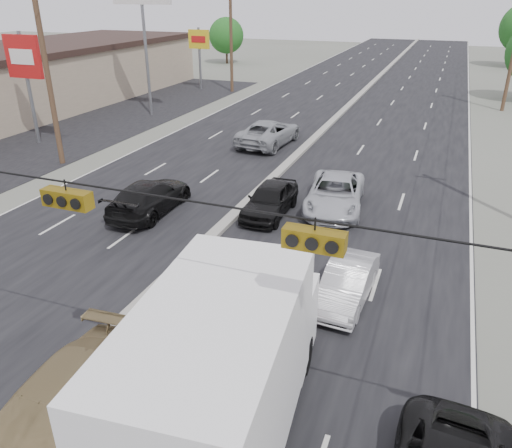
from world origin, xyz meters
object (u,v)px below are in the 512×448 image
object	(u,v)px
utility_pole_left_c	(231,38)
tan_sedan	(56,420)
queue_car_a	(270,200)
box_truck	(226,370)
queue_car_c	(335,194)
queue_car_b	(347,283)
oncoming_near	(150,197)
tree_left_far	(226,35)
utility_pole_left_b	(47,74)
pole_sign_far	(199,44)
oncoming_far	(269,133)
pole_sign_mid	(24,63)
red_sedan	(223,306)

from	to	relation	value
utility_pole_left_c	tan_sedan	distance (m)	43.82
queue_car_a	box_truck	bearing A→B (deg)	-74.78
queue_car_c	utility_pole_left_c	bearing A→B (deg)	115.43
queue_car_b	oncoming_near	bearing A→B (deg)	160.77
tree_left_far	utility_pole_left_b	bearing A→B (deg)	-78.08
tan_sedan	queue_car_a	size ratio (longest dim) A/B	1.36
box_truck	queue_car_a	world-z (taller)	box_truck
queue_car_a	queue_car_c	xyz separation A→B (m)	(2.57, 1.69, 0.02)
queue_car_b	pole_sign_far	bearing A→B (deg)	126.28
queue_car_b	queue_car_a	bearing A→B (deg)	132.13
utility_pole_left_b	tree_left_far	xyz separation A→B (m)	(-9.50, 45.00, -1.39)
queue_car_a	utility_pole_left_c	bearing A→B (deg)	116.52
pole_sign_far	box_truck	world-z (taller)	pole_sign_far
tan_sedan	oncoming_near	bearing A→B (deg)	109.46
pole_sign_far	oncoming_near	bearing A→B (deg)	-67.37
queue_car_a	queue_car_b	size ratio (longest dim) A/B	1.09
utility_pole_left_b	queue_car_b	world-z (taller)	utility_pole_left_b
queue_car_c	oncoming_far	bearing A→B (deg)	118.70
tree_left_far	queue_car_a	xyz separation A→B (m)	(23.40, -47.66, -2.99)
utility_pole_left_b	tree_left_far	size ratio (longest dim) A/B	1.63
pole_sign_mid	queue_car_b	distance (m)	26.05
tan_sedan	oncoming_far	size ratio (longest dim) A/B	0.99
tree_left_far	box_truck	world-z (taller)	tree_left_far
oncoming_near	queue_car_a	bearing A→B (deg)	-163.61
pole_sign_far	box_truck	xyz separation A→B (m)	(20.75, -39.83, -2.37)
pole_sign_mid	oncoming_near	size ratio (longest dim) A/B	1.37
pole_sign_mid	tan_sedan	size ratio (longest dim) A/B	1.21
utility_pole_left_b	queue_car_a	xyz separation A→B (m)	(13.90, -2.66, -4.38)
tree_left_far	utility_pole_left_c	bearing A→B (deg)	-64.59
box_truck	queue_car_a	bearing A→B (deg)	99.82
utility_pole_left_c	queue_car_c	xyz separation A→B (m)	(16.47, -25.96, -4.37)
queue_car_b	tan_sedan	bearing A→B (deg)	-117.19
tan_sedan	queue_car_a	xyz separation A→B (m)	(0.00, 13.68, -0.11)
pole_sign_far	oncoming_near	size ratio (longest dim) A/B	1.18
utility_pole_left_c	box_truck	bearing A→B (deg)	-66.58
queue_car_a	queue_car_c	bearing A→B (deg)	33.22
tan_sedan	red_sedan	distance (m)	5.60
oncoming_far	utility_pole_left_b	bearing A→B (deg)	43.11
box_truck	red_sedan	bearing A→B (deg)	110.24
utility_pole_left_c	oncoming_far	size ratio (longest dim) A/B	1.72
queue_car_c	queue_car_a	bearing A→B (deg)	-153.58
queue_car_c	pole_sign_far	bearing A→B (deg)	120.61
utility_pole_left_b	utility_pole_left_c	xyz separation A→B (m)	(0.00, 25.00, 0.00)
red_sedan	utility_pole_left_c	bearing A→B (deg)	114.51
box_truck	queue_car_c	bearing A→B (deg)	87.66
pole_sign_far	tree_left_far	world-z (taller)	tree_left_far
pole_sign_mid	queue_car_a	size ratio (longest dim) A/B	1.65
utility_pole_left_b	red_sedan	distance (m)	19.38
queue_car_b	oncoming_near	size ratio (longest dim) A/B	0.76
utility_pole_left_c	tree_left_far	distance (m)	22.19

